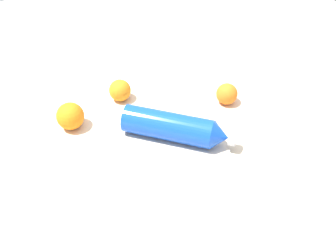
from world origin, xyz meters
TOP-DOWN VIEW (x-y plane):
  - ground_plane at (0.00, 0.00)m, footprint 2.40×2.40m
  - water_bottle at (-0.00, 0.06)m, footprint 0.23×0.28m
  - orange_0 at (-0.23, 0.02)m, footprint 0.07×0.07m
  - orange_1 at (0.02, -0.19)m, footprint 0.07×0.07m
  - orange_2 at (0.20, -0.15)m, footprint 0.08×0.08m

SIDE VIEW (x-z plane):
  - ground_plane at x=0.00m, z-range 0.00..0.00m
  - orange_0 at x=-0.23m, z-range 0.00..0.07m
  - orange_1 at x=0.02m, z-range 0.00..0.07m
  - orange_2 at x=0.20m, z-range 0.00..0.08m
  - water_bottle at x=0.00m, z-range 0.00..0.08m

